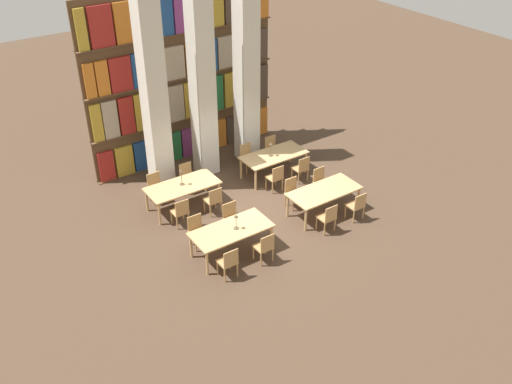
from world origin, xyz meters
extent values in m
plane|color=#4C3828|center=(0.00, 0.00, 0.00)|extent=(40.00, 40.00, 0.00)
cube|color=brown|center=(0.00, 3.94, 2.75)|extent=(6.37, 0.06, 5.50)
cube|color=brown|center=(0.00, 3.94, 0.01)|extent=(6.37, 0.35, 0.03)
cube|color=maroon|center=(-2.84, 3.90, 0.52)|extent=(0.48, 0.20, 0.98)
cube|color=#B7932D|center=(-2.26, 3.90, 0.52)|extent=(0.57, 0.20, 0.98)
cube|color=navy|center=(-1.67, 3.90, 0.52)|extent=(0.51, 0.20, 0.98)
cube|color=navy|center=(-1.19, 3.90, 0.52)|extent=(0.33, 0.20, 0.98)
cube|color=#B7932D|center=(-0.81, 3.90, 0.52)|extent=(0.38, 0.20, 0.98)
cube|color=#236B38|center=(-0.44, 3.90, 0.52)|extent=(0.29, 0.20, 0.98)
cube|color=#84387A|center=(-0.05, 3.90, 0.52)|extent=(0.40, 0.20, 0.98)
cube|color=tan|center=(0.48, 3.90, 0.52)|extent=(0.58, 0.20, 0.98)
cube|color=orange|center=(1.13, 3.90, 0.52)|extent=(0.59, 0.20, 0.98)
cube|color=#47382D|center=(1.80, 3.90, 0.52)|extent=(0.67, 0.20, 0.98)
cube|color=tan|center=(2.41, 3.90, 0.52)|extent=(0.40, 0.20, 0.98)
cube|color=orange|center=(2.89, 3.90, 0.52)|extent=(0.49, 0.20, 0.98)
cube|color=brown|center=(0.00, 3.94, 1.39)|extent=(6.37, 0.35, 0.03)
cube|color=#B7932D|center=(-2.93, 3.90, 1.99)|extent=(0.31, 0.20, 1.18)
cube|color=tan|center=(-2.51, 3.90, 1.99)|extent=(0.46, 0.20, 1.18)
cube|color=maroon|center=(-2.00, 3.90, 1.99)|extent=(0.45, 0.20, 1.18)
cube|color=#B7932D|center=(-1.39, 3.90, 1.99)|extent=(0.69, 0.20, 1.18)
cube|color=#236B38|center=(-0.83, 3.90, 1.99)|extent=(0.32, 0.20, 1.18)
cube|color=tan|center=(-0.36, 3.90, 1.99)|extent=(0.54, 0.20, 1.18)
cube|color=#B7932D|center=(0.11, 3.90, 1.99)|extent=(0.32, 0.20, 1.18)
cube|color=#84387A|center=(0.56, 3.90, 1.99)|extent=(0.44, 0.20, 1.18)
cube|color=#236B38|center=(1.09, 3.90, 1.99)|extent=(0.54, 0.20, 1.18)
cube|color=#B7932D|center=(1.69, 3.90, 1.99)|extent=(0.52, 0.20, 1.18)
cube|color=tan|center=(2.16, 3.90, 1.99)|extent=(0.36, 0.20, 1.18)
cube|color=navy|center=(2.57, 3.90, 1.99)|extent=(0.30, 0.20, 1.18)
cube|color=#47382D|center=(2.96, 3.90, 1.99)|extent=(0.34, 0.20, 1.18)
cube|color=brown|center=(0.00, 3.94, 2.77)|extent=(6.37, 0.35, 0.03)
cube|color=orange|center=(-2.94, 3.90, 3.29)|extent=(0.30, 0.20, 1.02)
cube|color=orange|center=(-2.57, 3.90, 3.29)|extent=(0.37, 0.20, 1.02)
cube|color=maroon|center=(-2.02, 3.90, 3.29)|extent=(0.66, 0.20, 1.02)
cube|color=navy|center=(-1.34, 3.90, 3.29)|extent=(0.65, 0.20, 1.02)
cube|color=tan|center=(-0.82, 3.90, 3.29)|extent=(0.36, 0.20, 1.02)
cube|color=tan|center=(-0.28, 3.90, 3.29)|extent=(0.64, 0.20, 1.02)
cube|color=orange|center=(0.32, 3.90, 3.29)|extent=(0.45, 0.20, 1.02)
cube|color=navy|center=(0.89, 3.90, 3.29)|extent=(0.59, 0.20, 1.02)
cube|color=tan|center=(1.50, 3.90, 3.29)|extent=(0.54, 0.20, 1.02)
cube|color=tan|center=(1.97, 3.90, 3.29)|extent=(0.29, 0.20, 1.02)
cube|color=#47382D|center=(2.37, 3.90, 3.29)|extent=(0.42, 0.20, 1.02)
cube|color=#47382D|center=(2.86, 3.90, 3.29)|extent=(0.50, 0.20, 1.02)
cube|color=brown|center=(0.00, 3.94, 4.14)|extent=(6.37, 0.35, 0.03)
cube|color=#B7932D|center=(-2.94, 3.90, 4.73)|extent=(0.29, 0.20, 1.14)
cube|color=maroon|center=(-2.39, 3.90, 4.73)|extent=(0.67, 0.20, 1.14)
cube|color=orange|center=(-1.67, 3.90, 4.73)|extent=(0.67, 0.20, 1.14)
cube|color=navy|center=(-1.10, 3.90, 4.73)|extent=(0.39, 0.20, 1.14)
cube|color=navy|center=(-0.56, 3.90, 4.73)|extent=(0.66, 0.20, 1.14)
cube|color=#84387A|center=(0.13, 3.90, 4.73)|extent=(0.63, 0.20, 1.14)
cube|color=#84387A|center=(0.71, 3.90, 4.73)|extent=(0.41, 0.20, 1.14)
cube|color=#B7932D|center=(1.23, 3.90, 4.73)|extent=(0.49, 0.20, 1.14)
cube|color=#47382D|center=(1.81, 3.90, 4.73)|extent=(0.55, 0.20, 1.14)
cube|color=orange|center=(2.46, 3.90, 4.73)|extent=(0.63, 0.20, 1.14)
cube|color=silver|center=(-1.55, 2.70, 3.00)|extent=(0.61, 0.61, 6.00)
cube|color=silver|center=(0.00, 2.70, 3.00)|extent=(0.61, 0.61, 6.00)
cube|color=silver|center=(1.55, 2.70, 3.00)|extent=(0.61, 0.61, 6.00)
cube|color=tan|center=(-1.56, -1.32, 0.72)|extent=(2.06, 0.98, 0.04)
cylinder|color=tan|center=(-2.51, -1.73, 0.35)|extent=(0.07, 0.07, 0.70)
cylinder|color=tan|center=(-0.60, -1.73, 0.35)|extent=(0.07, 0.07, 0.70)
cylinder|color=tan|center=(-2.51, -0.92, 0.35)|extent=(0.07, 0.07, 0.70)
cylinder|color=tan|center=(-0.60, -0.92, 0.35)|extent=(0.07, 0.07, 0.70)
cylinder|color=tan|center=(-2.30, -1.86, 0.20)|extent=(0.04, 0.04, 0.41)
cylinder|color=tan|center=(-1.94, -1.86, 0.20)|extent=(0.04, 0.04, 0.41)
cylinder|color=tan|center=(-2.30, -2.20, 0.20)|extent=(0.04, 0.04, 0.41)
cylinder|color=tan|center=(-1.94, -2.20, 0.20)|extent=(0.04, 0.04, 0.41)
cube|color=tan|center=(-2.12, -2.03, 0.43)|extent=(0.42, 0.40, 0.04)
cube|color=tan|center=(-2.12, -2.22, 0.66)|extent=(0.40, 0.03, 0.42)
cylinder|color=tan|center=(-1.94, -0.79, 0.20)|extent=(0.04, 0.04, 0.41)
cylinder|color=tan|center=(-2.30, -0.79, 0.20)|extent=(0.04, 0.04, 0.41)
cylinder|color=tan|center=(-1.94, -0.45, 0.20)|extent=(0.04, 0.04, 0.41)
cylinder|color=tan|center=(-2.30, -0.45, 0.20)|extent=(0.04, 0.04, 0.41)
cube|color=tan|center=(-2.12, -0.62, 0.43)|extent=(0.42, 0.40, 0.04)
cube|color=tan|center=(-2.12, -0.43, 0.66)|extent=(0.40, 0.03, 0.42)
cylinder|color=tan|center=(-1.25, -1.86, 0.20)|extent=(0.04, 0.04, 0.41)
cylinder|color=tan|center=(-0.89, -1.86, 0.20)|extent=(0.04, 0.04, 0.41)
cylinder|color=tan|center=(-1.25, -2.20, 0.20)|extent=(0.04, 0.04, 0.41)
cylinder|color=tan|center=(-0.89, -2.20, 0.20)|extent=(0.04, 0.04, 0.41)
cube|color=tan|center=(-1.07, -2.03, 0.43)|extent=(0.42, 0.40, 0.04)
cube|color=tan|center=(-1.07, -2.22, 0.66)|extent=(0.40, 0.03, 0.42)
cylinder|color=tan|center=(-0.89, -0.79, 0.20)|extent=(0.04, 0.04, 0.41)
cylinder|color=tan|center=(-1.25, -0.79, 0.20)|extent=(0.04, 0.04, 0.41)
cylinder|color=tan|center=(-0.89, -0.45, 0.20)|extent=(0.04, 0.04, 0.41)
cylinder|color=tan|center=(-1.25, -0.45, 0.20)|extent=(0.04, 0.04, 0.41)
cube|color=tan|center=(-1.07, -0.62, 0.43)|extent=(0.42, 0.40, 0.04)
cube|color=tan|center=(-1.07, -0.43, 0.66)|extent=(0.40, 0.03, 0.42)
cylinder|color=brown|center=(-1.44, -1.37, 0.75)|extent=(0.14, 0.14, 0.01)
cylinder|color=brown|center=(-1.44, -1.37, 0.92)|extent=(0.02, 0.02, 0.33)
cone|color=brown|center=(-1.44, -1.37, 1.12)|extent=(0.11, 0.11, 0.07)
cube|color=tan|center=(1.56, -1.22, 0.72)|extent=(2.06, 0.98, 0.04)
cylinder|color=tan|center=(0.61, -1.62, 0.35)|extent=(0.07, 0.07, 0.70)
cylinder|color=tan|center=(2.51, -1.62, 0.35)|extent=(0.07, 0.07, 0.70)
cylinder|color=tan|center=(0.61, -0.81, 0.35)|extent=(0.07, 0.07, 0.70)
cylinder|color=tan|center=(2.51, -0.81, 0.35)|extent=(0.07, 0.07, 0.70)
cylinder|color=tan|center=(0.89, -1.75, 0.20)|extent=(0.04, 0.04, 0.41)
cylinder|color=tan|center=(1.25, -1.75, 0.20)|extent=(0.04, 0.04, 0.41)
cylinder|color=tan|center=(0.89, -2.09, 0.20)|extent=(0.04, 0.04, 0.41)
cylinder|color=tan|center=(1.25, -2.09, 0.20)|extent=(0.04, 0.04, 0.41)
cube|color=tan|center=(1.07, -1.92, 0.43)|extent=(0.42, 0.40, 0.04)
cube|color=tan|center=(1.07, -2.11, 0.66)|extent=(0.40, 0.03, 0.42)
cylinder|color=tan|center=(1.25, -0.68, 0.20)|extent=(0.04, 0.04, 0.41)
cylinder|color=tan|center=(0.89, -0.68, 0.20)|extent=(0.04, 0.04, 0.41)
cylinder|color=tan|center=(1.25, -0.34, 0.20)|extent=(0.04, 0.04, 0.41)
cylinder|color=tan|center=(0.89, -0.34, 0.20)|extent=(0.04, 0.04, 0.41)
cube|color=tan|center=(1.07, -0.51, 0.43)|extent=(0.42, 0.40, 0.04)
cube|color=tan|center=(1.07, -0.32, 0.66)|extent=(0.40, 0.03, 0.42)
cylinder|color=tan|center=(1.92, -1.75, 0.20)|extent=(0.04, 0.04, 0.41)
cylinder|color=tan|center=(2.28, -1.75, 0.20)|extent=(0.04, 0.04, 0.41)
cylinder|color=tan|center=(1.92, -2.09, 0.20)|extent=(0.04, 0.04, 0.41)
cylinder|color=tan|center=(2.28, -2.09, 0.20)|extent=(0.04, 0.04, 0.41)
cube|color=tan|center=(2.10, -1.92, 0.43)|extent=(0.42, 0.40, 0.04)
cube|color=tan|center=(2.10, -2.11, 0.66)|extent=(0.40, 0.03, 0.42)
cylinder|color=tan|center=(2.28, -0.68, 0.20)|extent=(0.04, 0.04, 0.41)
cylinder|color=tan|center=(1.92, -0.68, 0.20)|extent=(0.04, 0.04, 0.41)
cylinder|color=tan|center=(2.28, -0.34, 0.20)|extent=(0.04, 0.04, 0.41)
cylinder|color=tan|center=(1.92, -0.34, 0.20)|extent=(0.04, 0.04, 0.41)
cube|color=tan|center=(2.10, -0.51, 0.43)|extent=(0.42, 0.40, 0.04)
cube|color=tan|center=(2.10, -0.32, 0.66)|extent=(0.40, 0.03, 0.42)
cube|color=tan|center=(-1.59, 1.24, 0.72)|extent=(2.06, 0.98, 0.04)
cylinder|color=tan|center=(-2.54, 0.83, 0.35)|extent=(0.07, 0.07, 0.70)
cylinder|color=tan|center=(-0.64, 0.83, 0.35)|extent=(0.07, 0.07, 0.70)
cylinder|color=tan|center=(-2.54, 1.65, 0.35)|extent=(0.07, 0.07, 0.70)
cylinder|color=tan|center=(-0.64, 1.65, 0.35)|extent=(0.07, 0.07, 0.70)
cylinder|color=tan|center=(-2.26, 0.70, 0.20)|extent=(0.04, 0.04, 0.41)
cylinder|color=tan|center=(-1.90, 0.70, 0.20)|extent=(0.04, 0.04, 0.41)
cylinder|color=tan|center=(-2.26, 0.36, 0.20)|extent=(0.04, 0.04, 0.41)
cylinder|color=tan|center=(-1.90, 0.36, 0.20)|extent=(0.04, 0.04, 0.41)
cube|color=tan|center=(-2.08, 0.53, 0.43)|extent=(0.42, 0.40, 0.04)
cube|color=tan|center=(-2.08, 0.34, 0.66)|extent=(0.40, 0.03, 0.42)
cylinder|color=tan|center=(-1.90, 1.78, 0.20)|extent=(0.04, 0.04, 0.41)
cylinder|color=tan|center=(-2.26, 1.78, 0.20)|extent=(0.04, 0.04, 0.41)
cylinder|color=tan|center=(-1.90, 2.12, 0.20)|extent=(0.04, 0.04, 0.41)
cylinder|color=tan|center=(-2.26, 2.12, 0.20)|extent=(0.04, 0.04, 0.41)
cube|color=tan|center=(-2.08, 1.95, 0.43)|extent=(0.42, 0.40, 0.04)
cube|color=tan|center=(-2.08, 2.13, 0.66)|extent=(0.40, 0.03, 0.42)
cylinder|color=tan|center=(-1.21, 0.70, 0.20)|extent=(0.04, 0.04, 0.41)
cylinder|color=tan|center=(-0.85, 0.70, 0.20)|extent=(0.04, 0.04, 0.41)
cylinder|color=tan|center=(-1.21, 0.36, 0.20)|extent=(0.04, 0.04, 0.41)
cylinder|color=tan|center=(-0.85, 0.36, 0.20)|extent=(0.04, 0.04, 0.41)
cube|color=tan|center=(-1.03, 0.53, 0.43)|extent=(0.42, 0.40, 0.04)
cube|color=tan|center=(-1.03, 0.34, 0.66)|extent=(0.40, 0.03, 0.42)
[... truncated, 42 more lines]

